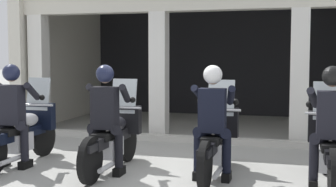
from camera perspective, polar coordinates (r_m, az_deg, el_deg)
ground_plane at (r=9.79m, az=4.54°, el=-5.36°), size 80.00×80.00×0.00m
station_building at (r=11.67m, az=9.00°, el=6.30°), size 9.66×4.64×3.22m
kerb_strip at (r=9.01m, az=6.73°, el=-5.87°), size 9.16×0.24×0.12m
motorcycle_far_left at (r=7.63m, az=-17.47°, el=-4.62°), size 0.62×2.04×1.35m
police_officer_far_left at (r=7.34m, az=-18.77°, el=-1.56°), size 0.63×0.61×1.58m
motorcycle_center_left at (r=6.93m, az=-6.77°, el=-5.36°), size 0.62×2.04×1.35m
police_officer_center_left at (r=6.61m, az=-7.75°, el=-2.03°), size 0.63×0.61×1.58m
motorcycle_center_right at (r=6.62m, az=6.00°, el=-5.83°), size 0.62×2.04×1.35m
police_officer_center_right at (r=6.28m, az=5.59°, el=-2.36°), size 0.63×0.61×1.58m
motorcycle_far_right at (r=6.49m, az=19.40°, el=-6.29°), size 0.62×2.04×1.35m
police_officer_far_right at (r=6.14m, az=19.67°, el=-2.77°), size 0.63×0.61×1.58m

